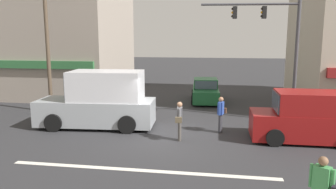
% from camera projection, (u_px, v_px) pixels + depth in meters
% --- Properties ---
extents(ground_plane, '(120.00, 120.00, 0.00)m').
position_uv_depth(ground_plane, '(160.00, 139.00, 14.16)').
color(ground_plane, '#2B2B2D').
extents(lane_marking_stripe, '(9.00, 0.24, 0.01)m').
position_uv_depth(lane_marking_stripe, '(141.00, 170.00, 10.76)').
color(lane_marking_stripe, silver).
rests_on(lane_marking_stripe, ground).
extents(building_left_block, '(13.96, 8.56, 8.20)m').
position_uv_depth(building_left_block, '(33.00, 41.00, 25.51)').
color(building_left_block, gray).
rests_on(building_left_block, ground).
extents(utility_pole_near_left, '(1.40, 0.22, 7.58)m').
position_uv_depth(utility_pole_near_left, '(48.00, 44.00, 18.58)').
color(utility_pole_near_left, brown).
rests_on(utility_pole_near_left, ground).
extents(utility_pole_far_right, '(1.40, 0.22, 7.14)m').
position_uv_depth(utility_pole_far_right, '(321.00, 48.00, 18.59)').
color(utility_pole_far_right, brown).
rests_on(utility_pole_far_right, ground).
extents(traffic_light_mast, '(4.88, 0.55, 6.20)m').
position_uv_depth(traffic_light_mast, '(277.00, 41.00, 16.37)').
color(traffic_light_mast, '#47474C').
rests_on(traffic_light_mast, ground).
extents(box_truck_crossing_leftbound, '(5.73, 2.54, 2.75)m').
position_uv_depth(box_truck_crossing_leftbound, '(100.00, 102.00, 15.84)').
color(box_truck_crossing_leftbound, '#999EA3').
rests_on(box_truck_crossing_leftbound, ground).
extents(van_crossing_center, '(4.61, 2.07, 2.11)m').
position_uv_depth(van_crossing_center, '(310.00, 118.00, 13.63)').
color(van_crossing_center, maroon).
rests_on(van_crossing_center, ground).
extents(sedan_crossing_rightbound, '(2.12, 4.22, 1.58)m').
position_uv_depth(sedan_crossing_rightbound, '(205.00, 91.00, 22.35)').
color(sedan_crossing_rightbound, '#1E6033').
rests_on(sedan_crossing_rightbound, ground).
extents(pedestrian_foreground_with_bag, '(0.61, 0.56, 1.67)m').
position_uv_depth(pedestrian_foreground_with_bag, '(322.00, 187.00, 7.44)').
color(pedestrian_foreground_with_bag, '#333338').
rests_on(pedestrian_foreground_with_bag, ground).
extents(pedestrian_mid_crossing, '(0.29, 0.68, 1.67)m').
position_uv_depth(pedestrian_mid_crossing, '(180.00, 119.00, 13.73)').
color(pedestrian_mid_crossing, '#4C4742').
rests_on(pedestrian_mid_crossing, ground).
extents(pedestrian_far_side, '(0.42, 0.67, 1.67)m').
position_uv_depth(pedestrian_far_side, '(221.00, 112.00, 14.94)').
color(pedestrian_far_side, '#333338').
rests_on(pedestrian_far_side, ground).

